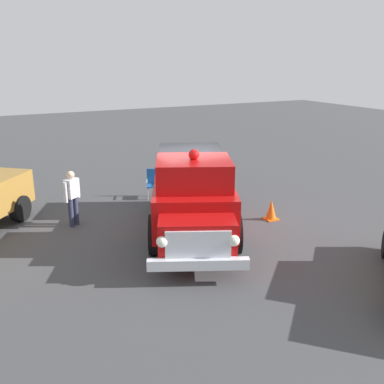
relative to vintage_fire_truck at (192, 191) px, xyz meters
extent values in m
plane|color=#424244|center=(0.32, 0.71, -1.20)|extent=(60.00, 60.00, 0.00)
cylinder|color=black|center=(0.28, -1.79, -0.68)|extent=(0.72, 1.08, 1.04)
cylinder|color=black|center=(-1.54, -0.96, -0.68)|extent=(0.72, 1.08, 1.04)
cylinder|color=black|center=(1.73, 1.39, -0.68)|extent=(0.72, 1.08, 1.04)
cylinder|color=black|center=(-0.08, 2.22, -0.68)|extent=(0.72, 1.08, 1.04)
cube|color=#B70C0C|center=(0.10, 0.21, -0.15)|extent=(3.95, 5.33, 1.10)
cube|color=#B70C0C|center=(-1.09, -2.38, -0.28)|extent=(1.97, 1.55, 0.84)
cube|color=#B70C0C|center=(-0.38, -0.83, 0.75)|extent=(2.44, 2.34, 0.76)
cube|color=#232328|center=(0.74, 1.62, 0.60)|extent=(2.49, 2.36, 0.60)
cube|color=silver|center=(-1.28, -2.79, -0.28)|extent=(1.36, 0.71, 0.64)
cube|color=silver|center=(-1.32, -2.88, -0.70)|extent=(2.12, 1.11, 0.24)
sphere|color=white|center=(-0.57, -3.11, -0.20)|extent=(0.34, 0.34, 0.26)
sphere|color=white|center=(-1.98, -2.46, -0.20)|extent=(0.34, 0.34, 0.26)
sphere|color=red|center=(-0.38, -0.83, 1.25)|extent=(0.37, 0.37, 0.28)
cylinder|color=black|center=(-4.32, 3.12, -0.80)|extent=(0.72, 0.80, 0.80)
cylinder|color=#B7BABF|center=(0.32, 3.11, -0.98)|extent=(0.04, 0.04, 0.44)
cylinder|color=#B7BABF|center=(-0.09, 3.27, -0.98)|extent=(0.04, 0.04, 0.44)
cylinder|color=#B7BABF|center=(0.48, 3.52, -0.98)|extent=(0.04, 0.04, 0.44)
cylinder|color=#B7BABF|center=(0.07, 3.68, -0.98)|extent=(0.04, 0.04, 0.44)
cube|color=#1959A5|center=(0.19, 3.40, -0.74)|extent=(0.62, 0.62, 0.04)
cube|color=#1959A5|center=(0.28, 3.62, -0.46)|extent=(0.46, 0.21, 0.56)
cube|color=#B7BABF|center=(0.41, 3.31, -0.58)|extent=(0.19, 0.42, 0.03)
cube|color=#B7BABF|center=(-0.03, 3.48, -0.58)|extent=(0.19, 0.42, 0.03)
cylinder|color=#2D334C|center=(-3.04, 1.92, -0.76)|extent=(0.21, 0.21, 0.88)
cylinder|color=#2D334C|center=(-2.87, 2.05, -0.76)|extent=(0.21, 0.21, 0.88)
cube|color=silver|center=(-2.95, 1.99, -0.04)|extent=(0.49, 0.47, 0.56)
cylinder|color=silver|center=(-3.16, 1.82, -0.10)|extent=(0.14, 0.14, 0.60)
cylinder|color=silver|center=(-2.74, 2.15, -0.10)|extent=(0.14, 0.14, 0.60)
sphere|color=beige|center=(-2.95, 1.99, 0.36)|extent=(0.32, 0.32, 0.23)
cube|color=orange|center=(2.60, -0.26, -1.18)|extent=(0.40, 0.40, 0.04)
cone|color=orange|center=(2.60, -0.26, -0.86)|extent=(0.32, 0.32, 0.60)
camera|label=1|loc=(-5.38, -10.58, 3.62)|focal=41.18mm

